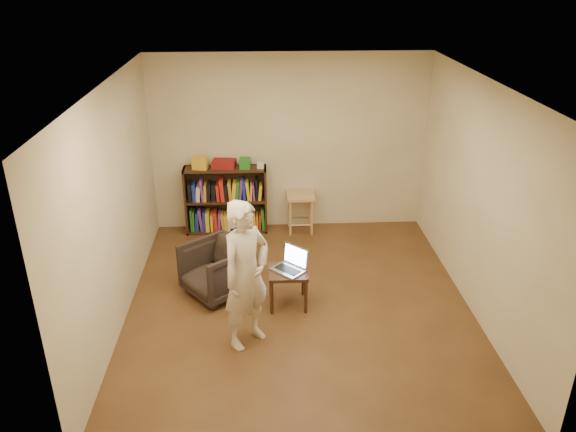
{
  "coord_description": "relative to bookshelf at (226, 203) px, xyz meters",
  "views": [
    {
      "loc": [
        -0.42,
        -5.6,
        3.72
      ],
      "look_at": [
        -0.11,
        0.35,
        1.01
      ],
      "focal_mm": 35.0,
      "sensor_mm": 36.0,
      "label": 1
    }
  ],
  "objects": [
    {
      "name": "wall_right",
      "position": [
        2.94,
        -2.09,
        0.86
      ],
      "size": [
        0.0,
        4.5,
        4.5
      ],
      "primitive_type": "plane",
      "rotation": [
        1.57,
        0.0,
        -1.57
      ],
      "color": "beige",
      "rests_on": "floor"
    },
    {
      "name": "floor",
      "position": [
        0.94,
        -2.09,
        -0.44
      ],
      "size": [
        4.5,
        4.5,
        0.0
      ],
      "primitive_type": "plane",
      "color": "#482C17",
      "rests_on": "ground"
    },
    {
      "name": "armchair",
      "position": [
        -0.04,
        -1.76,
        -0.11
      ],
      "size": [
        0.99,
        0.99,
        0.65
      ],
      "primitive_type": "imported",
      "rotation": [
        0.0,
        0.0,
        -0.9
      ],
      "color": "black",
      "rests_on": "floor"
    },
    {
      "name": "wall_left",
      "position": [
        -1.06,
        -2.09,
        0.86
      ],
      "size": [
        0.0,
        4.5,
        4.5
      ],
      "primitive_type": "plane",
      "rotation": [
        1.57,
        0.0,
        1.57
      ],
      "color": "beige",
      "rests_on": "floor"
    },
    {
      "name": "laptop",
      "position": [
        0.85,
        -2.04,
        0.08
      ],
      "size": [
        0.46,
        0.45,
        0.27
      ],
      "rotation": [
        0.0,
        0.0,
        -0.77
      ],
      "color": "#A9A8AD",
      "rests_on": "side_table"
    },
    {
      "name": "side_table",
      "position": [
        0.81,
        -2.06,
        -0.06
      ],
      "size": [
        0.45,
        0.45,
        0.46
      ],
      "color": "#321D10",
      "rests_on": "floor"
    },
    {
      "name": "box_green",
      "position": [
        0.3,
        -0.04,
        0.64
      ],
      "size": [
        0.16,
        0.16,
        0.15
      ],
      "primitive_type": "cube",
      "rotation": [
        0.0,
        0.0,
        -0.07
      ],
      "color": "#25761F",
      "rests_on": "bookshelf"
    },
    {
      "name": "box_white",
      "position": [
        0.52,
        -0.04,
        0.6
      ],
      "size": [
        0.1,
        0.1,
        0.08
      ],
      "primitive_type": "cube",
      "rotation": [
        0.0,
        0.0,
        -0.06
      ],
      "color": "beige",
      "rests_on": "bookshelf"
    },
    {
      "name": "wall_back",
      "position": [
        0.94,
        0.16,
        0.86
      ],
      "size": [
        4.0,
        0.0,
        4.0
      ],
      "primitive_type": "plane",
      "rotation": [
        1.57,
        0.0,
        0.0
      ],
      "color": "beige",
      "rests_on": "floor"
    },
    {
      "name": "bookshelf",
      "position": [
        0.0,
        0.0,
        0.0
      ],
      "size": [
        1.2,
        0.3,
        1.0
      ],
      "color": "black",
      "rests_on": "floor"
    },
    {
      "name": "person",
      "position": [
        0.35,
        -2.74,
        0.37
      ],
      "size": [
        0.7,
        0.69,
        1.62
      ],
      "primitive_type": "imported",
      "rotation": [
        0.0,
        0.0,
        0.76
      ],
      "color": "beige",
      "rests_on": "floor"
    },
    {
      "name": "ceiling",
      "position": [
        0.94,
        -2.09,
        2.16
      ],
      "size": [
        4.5,
        4.5,
        0.0
      ],
      "primitive_type": "plane",
      "color": "silver",
      "rests_on": "wall_back"
    },
    {
      "name": "red_cloth",
      "position": [
        -0.01,
        0.01,
        0.62
      ],
      "size": [
        0.35,
        0.28,
        0.11
      ],
      "primitive_type": "cube",
      "rotation": [
        0.0,
        0.0,
        -0.12
      ],
      "color": "maroon",
      "rests_on": "bookshelf"
    },
    {
      "name": "box_yellow",
      "position": [
        -0.34,
        -0.03,
        0.65
      ],
      "size": [
        0.24,
        0.19,
        0.17
      ],
      "primitive_type": "cube",
      "rotation": [
        0.0,
        0.0,
        -0.19
      ],
      "color": "gold",
      "rests_on": "bookshelf"
    },
    {
      "name": "stool",
      "position": [
        1.1,
        -0.06,
        0.03
      ],
      "size": [
        0.41,
        0.41,
        0.59
      ],
      "color": "tan",
      "rests_on": "floor"
    }
  ]
}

